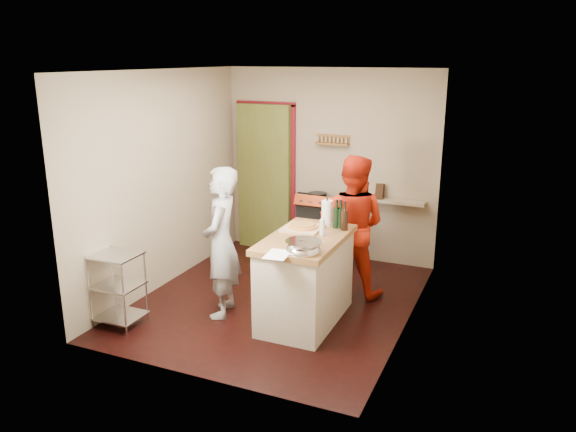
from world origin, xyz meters
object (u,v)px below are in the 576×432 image
at_px(person_stripe, 221,243).
at_px(person_red, 352,226).
at_px(wire_shelving, 118,286).
at_px(island, 306,277).
at_px(stove, 323,231).

height_order(person_stripe, person_red, person_red).
relative_size(wire_shelving, island, 0.57).
xyz_separation_m(person_stripe, person_red, (1.11, 1.10, 0.01)).
height_order(wire_shelving, person_red, person_red).
relative_size(stove, wire_shelving, 1.26).
distance_m(stove, person_stripe, 2.05).
bearing_deg(wire_shelving, person_red, 41.68).
xyz_separation_m(stove, person_red, (0.65, -0.86, 0.39)).
relative_size(wire_shelving, person_red, 0.48).
height_order(stove, wire_shelving, stove).
height_order(stove, person_stripe, person_stripe).
bearing_deg(island, person_red, 76.28).
bearing_deg(person_stripe, wire_shelving, -68.32).
bearing_deg(stove, person_red, -52.70).
distance_m(stove, wire_shelving, 2.94).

